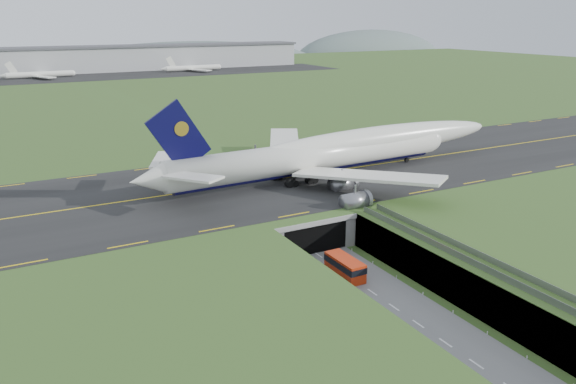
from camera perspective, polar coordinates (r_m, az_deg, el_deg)
ground at (r=89.33m, az=5.48°, el=-8.13°), size 900.00×900.00×0.00m
airfield_deck at (r=88.09m, az=5.54°, el=-6.36°), size 800.00×800.00×6.00m
trench_road at (r=83.83m, az=8.35°, el=-9.96°), size 12.00×75.00×0.20m
taxiway at (r=114.23m, az=-3.58°, el=0.93°), size 800.00×44.00×0.18m
tunnel_portal at (r=101.23m, az=0.32°, el=-2.86°), size 17.00×22.30×6.00m
guideway at (r=80.82m, az=19.83°, el=-7.84°), size 3.00×53.00×7.05m
jumbo_jet at (r=119.57m, az=5.14°, el=4.16°), size 88.87×58.11×19.24m
shuttle_tram at (r=87.10m, az=5.80°, el=-7.60°), size 3.00×7.58×3.08m
cargo_terminal at (r=369.78m, az=-21.60°, el=12.39°), size 320.00×67.00×15.60m
distant_hills at (r=510.50m, az=-16.00°, el=11.94°), size 700.00×91.00×60.00m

